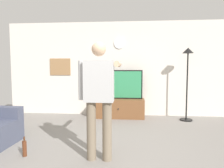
{
  "coord_description": "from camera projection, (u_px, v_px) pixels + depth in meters",
  "views": [
    {
      "loc": [
        0.39,
        -2.99,
        1.4
      ],
      "look_at": [
        0.03,
        1.2,
        1.05
      ],
      "focal_mm": 32.53,
      "sensor_mm": 36.0,
      "label": 1
    }
  ],
  "objects": [
    {
      "name": "ground_plane",
      "position": [
        103.0,
        158.0,
        3.11
      ],
      "size": [
        8.4,
        8.4,
        0.0
      ],
      "primitive_type": "plane",
      "color": "gray"
    },
    {
      "name": "back_wall",
      "position": [
        116.0,
        69.0,
        5.93
      ],
      "size": [
        6.4,
        0.1,
        2.7
      ],
      "primitive_type": "cube",
      "color": "silver",
      "rests_on": "ground_plane"
    },
    {
      "name": "tv_stand",
      "position": [
        119.0,
        108.0,
        5.67
      ],
      "size": [
        1.4,
        0.53,
        0.52
      ],
      "color": "brown",
      "rests_on": "ground_plane"
    },
    {
      "name": "television",
      "position": [
        119.0,
        84.0,
        5.66
      ],
      "size": [
        1.3,
        0.07,
        0.8
      ],
      "color": "black",
      "rests_on": "tv_stand"
    },
    {
      "name": "wall_clock",
      "position": [
        119.0,
        43.0,
        5.81
      ],
      "size": [
        0.31,
        0.03,
        0.31
      ],
      "primitive_type": "cylinder",
      "rotation": [
        1.57,
        0.0,
        0.0
      ],
      "color": "white"
    },
    {
      "name": "framed_picture",
      "position": [
        60.0,
        67.0,
        6.02
      ],
      "size": [
        0.61,
        0.04,
        0.49
      ],
      "primitive_type": "cube",
      "color": "#997047"
    },
    {
      "name": "floor_lamp",
      "position": [
        188.0,
        69.0,
        5.24
      ],
      "size": [
        0.32,
        0.32,
        1.9
      ],
      "color": "black",
      "rests_on": "ground_plane"
    },
    {
      "name": "person_standing_nearer_lamp",
      "position": [
        99.0,
        94.0,
        3.01
      ],
      "size": [
        0.61,
        0.78,
        1.76
      ],
      "color": "#7A6B56",
      "rests_on": "ground_plane"
    },
    {
      "name": "beverage_bottle",
      "position": [
        25.0,
        148.0,
        3.18
      ],
      "size": [
        0.07,
        0.07,
        0.31
      ],
      "color": "#592D19",
      "rests_on": "ground_plane"
    }
  ]
}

